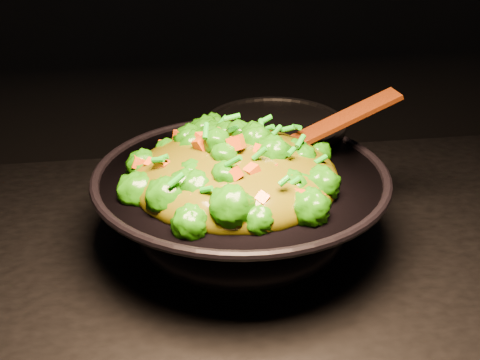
{
  "coord_description": "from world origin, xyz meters",
  "views": [
    {
      "loc": [
        -0.23,
        -0.7,
        1.43
      ],
      "look_at": [
        -0.11,
        0.11,
        1.01
      ],
      "focal_mm": 45.0,
      "sensor_mm": 36.0,
      "label": 1
    }
  ],
  "objects": [
    {
      "name": "wok",
      "position": [
        -0.11,
        0.1,
        0.96
      ],
      "size": [
        0.56,
        0.56,
        0.12
      ],
      "primitive_type": null,
      "rotation": [
        0.0,
        0.0,
        -0.37
      ],
      "color": "black",
      "rests_on": "stovetop"
    },
    {
      "name": "spatula",
      "position": [
        0.02,
        0.14,
        1.07
      ],
      "size": [
        0.26,
        0.06,
        0.11
      ],
      "primitive_type": "cube",
      "rotation": [
        0.0,
        -0.38,
        0.09
      ],
      "color": "#3B1B09",
      "rests_on": "wok"
    },
    {
      "name": "stir_fry",
      "position": [
        -0.12,
        0.08,
        1.07
      ],
      "size": [
        0.34,
        0.34,
        0.11
      ],
      "primitive_type": null,
      "rotation": [
        0.0,
        0.0,
        -0.1
      ],
      "color": "#1E7008",
      "rests_on": "wok"
    },
    {
      "name": "back_pot",
      "position": [
        -0.02,
        0.27,
        0.97
      ],
      "size": [
        0.27,
        0.27,
        0.14
      ],
      "primitive_type": "cylinder",
      "rotation": [
        0.0,
        0.0,
        -0.15
      ],
      "color": "black",
      "rests_on": "stovetop"
    }
  ]
}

